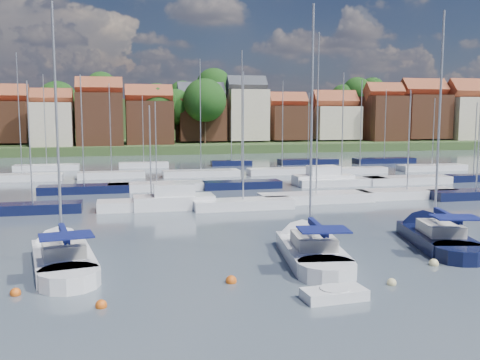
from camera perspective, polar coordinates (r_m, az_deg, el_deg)
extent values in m
plane|color=#404C58|center=(67.78, -4.35, 0.01)|extent=(260.00, 260.00, 0.00)
cube|color=white|center=(30.99, -18.33, -8.37)|extent=(4.15, 7.58, 1.20)
cone|color=white|center=(35.34, -18.89, -6.50)|extent=(3.53, 3.94, 2.99)
cylinder|color=white|center=(27.55, -17.75, -10.29)|extent=(3.45, 3.45, 1.20)
cube|color=beige|center=(30.27, -18.33, -6.88)|extent=(2.57, 3.30, 0.70)
cylinder|color=#B2B2B7|center=(30.43, -18.94, 5.17)|extent=(0.14, 0.14, 13.30)
cylinder|color=#B2B2B7|center=(29.11, -18.24, -5.71)|extent=(0.77, 3.95, 0.10)
cube|color=#101753|center=(29.08, -18.25, -5.42)|extent=(0.93, 3.79, 0.35)
cube|color=#101753|center=(27.78, -18.06, -5.67)|extent=(2.81, 2.20, 0.08)
cube|color=white|center=(31.31, 7.61, -7.91)|extent=(4.08, 7.67, 1.20)
cone|color=white|center=(35.65, 6.06, -6.03)|extent=(3.53, 3.96, 3.04)
cylinder|color=white|center=(27.90, 9.21, -9.82)|extent=(3.45, 3.45, 1.20)
cube|color=beige|center=(30.60, 7.84, -6.43)|extent=(2.55, 3.32, 0.70)
cylinder|color=#B2B2B7|center=(30.76, 7.64, 5.71)|extent=(0.14, 0.14, 13.52)
cylinder|color=#B2B2B7|center=(29.45, 8.29, -5.28)|extent=(0.69, 4.03, 0.10)
cube|color=#101753|center=(29.42, 8.30, -4.99)|extent=(0.86, 3.86, 0.35)
cube|color=#101753|center=(28.13, 8.90, -5.25)|extent=(2.82, 2.18, 0.08)
cube|color=black|center=(36.47, 20.24, -6.14)|extent=(4.60, 7.78, 1.20)
cone|color=black|center=(40.67, 18.04, -4.71)|extent=(3.75, 4.13, 3.03)
cylinder|color=black|center=(33.18, 22.42, -7.53)|extent=(3.64, 3.64, 1.20)
cube|color=beige|center=(35.81, 20.59, -4.84)|extent=(2.75, 3.43, 0.70)
cylinder|color=#B2B2B7|center=(36.05, 20.48, 5.73)|extent=(0.14, 0.14, 13.79)
cylinder|color=#B2B2B7|center=(34.72, 21.23, -3.80)|extent=(1.01, 3.96, 0.10)
cube|color=#101753|center=(34.69, 21.24, -3.56)|extent=(1.16, 3.81, 0.35)
cube|color=#101753|center=(33.47, 22.06, -3.71)|extent=(2.92, 2.36, 0.08)
cube|color=white|center=(24.96, 10.01, -11.99)|extent=(2.97, 1.53, 0.57)
cylinder|color=white|center=(24.91, 10.02, -11.65)|extent=(1.34, 1.34, 0.36)
sphere|color=#D85914|center=(27.24, -22.82, -11.26)|extent=(0.49, 0.49, 0.49)
sphere|color=#D85914|center=(24.45, -14.59, -13.03)|extent=(0.51, 0.51, 0.51)
sphere|color=#D85914|center=(26.93, -0.95, -10.90)|extent=(0.55, 0.55, 0.55)
sphere|color=beige|center=(27.63, 15.86, -10.71)|extent=(0.46, 0.46, 0.46)
sphere|color=#D85914|center=(36.06, 5.12, -6.28)|extent=(0.48, 0.48, 0.48)
sphere|color=beige|center=(31.72, 19.95, -8.55)|extent=(0.53, 0.53, 0.53)
sphere|color=#D85914|center=(33.72, -18.29, -7.56)|extent=(0.48, 0.48, 0.48)
cube|color=black|center=(48.23, -21.23, -2.91)|extent=(8.01, 2.24, 1.00)
cylinder|color=#B2B2B7|center=(47.63, -21.53, 3.71)|extent=(0.12, 0.12, 10.16)
cube|color=white|center=(47.46, -9.44, -2.68)|extent=(9.22, 2.58, 1.00)
cylinder|color=#B2B2B7|center=(46.91, -9.55, 2.85)|extent=(0.12, 0.12, 8.18)
cube|color=white|center=(47.05, 0.34, -2.67)|extent=(8.78, 2.46, 1.00)
cylinder|color=#B2B2B7|center=(46.41, 0.35, 4.69)|extent=(0.12, 0.12, 11.06)
cube|color=white|center=(51.22, 8.11, -1.94)|extent=(10.79, 3.02, 1.00)
cylinder|color=#B2B2B7|center=(50.60, 8.27, 6.97)|extent=(0.12, 0.12, 14.87)
cube|color=white|center=(55.76, 17.37, -1.46)|extent=(10.13, 2.84, 1.00)
cylinder|color=#B2B2B7|center=(55.25, 17.57, 3.98)|extent=(0.12, 0.12, 9.59)
cube|color=black|center=(57.75, 23.85, -1.46)|extent=(9.52, 2.67, 1.00)
cylinder|color=#B2B2B7|center=(57.22, 24.17, 4.88)|extent=(0.12, 0.12, 11.77)
cube|color=white|center=(47.40, -7.06, -2.47)|extent=(7.00, 2.60, 1.40)
cube|color=white|center=(47.23, -7.08, -1.15)|extent=(3.50, 2.20, 1.30)
cube|color=black|center=(58.79, -16.27, -1.00)|extent=(9.30, 2.60, 1.00)
cylinder|color=#B2B2B7|center=(58.28, -16.48, 5.09)|extent=(0.12, 0.12, 11.48)
cube|color=white|center=(59.20, -8.88, -0.74)|extent=(10.40, 2.91, 1.00)
cylinder|color=#B2B2B7|center=(58.74, -8.97, 3.98)|extent=(0.12, 0.12, 8.77)
cube|color=black|center=(59.89, 0.20, -0.57)|extent=(8.80, 2.46, 1.00)
cylinder|color=#B2B2B7|center=(59.36, 0.20, 6.79)|extent=(0.12, 0.12, 14.33)
cube|color=white|center=(63.54, 10.74, -0.25)|extent=(10.73, 3.00, 1.00)
cylinder|color=#B2B2B7|center=(63.06, 10.88, 5.68)|extent=(0.12, 0.12, 12.14)
cube|color=white|center=(67.19, 17.40, -0.06)|extent=(10.48, 2.93, 1.00)
cylinder|color=#B2B2B7|center=(66.76, 17.58, 4.75)|extent=(0.12, 0.12, 10.28)
cube|color=black|center=(72.31, 23.61, 0.16)|extent=(6.84, 1.91, 1.00)
cylinder|color=#B2B2B7|center=(71.93, 23.81, 4.04)|extent=(0.12, 0.12, 8.82)
cube|color=white|center=(63.54, 8.84, -0.07)|extent=(7.00, 2.60, 1.40)
cube|color=white|center=(63.42, 8.86, 0.91)|extent=(3.50, 2.20, 1.30)
cube|color=white|center=(72.11, -22.20, 0.21)|extent=(9.71, 2.72, 1.00)
cylinder|color=#B2B2B7|center=(71.67, -22.50, 6.52)|extent=(0.12, 0.12, 14.88)
cube|color=white|center=(71.47, -13.53, 0.48)|extent=(8.49, 2.38, 1.00)
cylinder|color=#B2B2B7|center=(71.04, -13.67, 5.42)|extent=(0.12, 0.12, 11.31)
cube|color=white|center=(71.56, -4.19, 0.67)|extent=(10.16, 2.85, 1.00)
cylinder|color=#B2B2B7|center=(71.12, -4.24, 6.92)|extent=(0.12, 0.12, 14.59)
cube|color=white|center=(74.26, 4.51, 0.90)|extent=(9.53, 2.67, 1.00)
cylinder|color=#B2B2B7|center=(73.85, 4.56, 5.88)|extent=(0.12, 0.12, 11.91)
cube|color=white|center=(77.00, 12.65, 0.97)|extent=(7.62, 2.13, 1.00)
cylinder|color=#B2B2B7|center=(76.60, 12.78, 5.85)|extent=(0.12, 0.12, 12.13)
cube|color=white|center=(83.83, 19.79, 1.20)|extent=(10.17, 2.85, 1.00)
cylinder|color=#B2B2B7|center=(83.49, 19.94, 4.87)|extent=(0.12, 0.12, 9.73)
cube|color=white|center=(84.07, -19.90, 1.21)|extent=(9.24, 2.59, 1.00)
cylinder|color=#B2B2B7|center=(83.69, -20.10, 6.04)|extent=(0.12, 0.12, 13.17)
cube|color=white|center=(84.28, -10.23, 1.54)|extent=(7.57, 2.12, 1.00)
cylinder|color=#B2B2B7|center=(83.94, -10.31, 5.36)|extent=(0.12, 0.12, 10.24)
cube|color=black|center=(86.24, -0.92, 1.77)|extent=(6.58, 1.84, 1.00)
cylinder|color=#B2B2B7|center=(85.94, -0.93, 4.77)|extent=(0.12, 0.12, 8.01)
cube|color=black|center=(89.81, 7.26, 1.93)|extent=(9.92, 2.78, 1.00)
cylinder|color=#B2B2B7|center=(89.48, 7.32, 5.73)|extent=(0.12, 0.12, 10.92)
cube|color=black|center=(94.33, 15.11, 1.99)|extent=(10.55, 2.95, 1.00)
cylinder|color=#B2B2B7|center=(94.01, 15.24, 5.79)|extent=(0.12, 0.12, 11.51)
cube|color=#304924|center=(144.08, -8.99, 3.80)|extent=(200.00, 70.00, 3.00)
cube|color=#304924|center=(168.84, -9.62, 5.85)|extent=(200.00, 60.00, 14.00)
cube|color=brown|center=(126.53, -23.86, 5.68)|extent=(10.37, 9.97, 8.73)
cube|color=brown|center=(126.57, -23.99, 8.23)|extent=(10.57, 5.13, 5.13)
cube|color=beige|center=(116.23, -19.35, 5.57)|extent=(8.09, 8.80, 8.96)
cube|color=brown|center=(116.25, -19.46, 8.27)|extent=(8.25, 4.00, 4.00)
cube|color=brown|center=(116.50, -14.70, 6.24)|extent=(9.36, 10.17, 10.97)
cube|color=brown|center=(116.62, -14.80, 9.50)|extent=(9.54, 4.63, 4.63)
cube|color=brown|center=(118.38, -9.64, 6.00)|extent=(9.90, 8.56, 9.42)
cube|color=brown|center=(118.43, -9.70, 8.87)|extent=(10.10, 4.90, 4.90)
cube|color=brown|center=(124.64, -4.18, 6.43)|extent=(10.59, 8.93, 9.49)
cube|color=#383A42|center=(124.72, -4.20, 9.20)|extent=(10.80, 5.24, 5.24)
cube|color=beige|center=(125.88, 0.69, 6.94)|extent=(9.01, 8.61, 11.65)
cube|color=#383A42|center=(126.05, 0.70, 10.09)|extent=(9.19, 4.46, 4.46)
cube|color=brown|center=(129.91, 5.08, 6.11)|extent=(9.10, 9.34, 8.00)
cube|color=brown|center=(129.93, 5.11, 8.37)|extent=(9.28, 4.50, 4.50)
cube|color=beige|center=(133.65, 9.97, 6.03)|extent=(10.86, 9.59, 7.88)
cube|color=brown|center=(133.67, 10.02, 8.29)|extent=(11.07, 5.37, 5.37)
cube|color=brown|center=(136.30, 15.02, 6.32)|extent=(9.18, 9.96, 10.97)
cube|color=brown|center=(136.40, 15.11, 9.09)|extent=(9.36, 4.54, 4.54)
cube|color=brown|center=(143.10, 18.85, 6.40)|extent=(11.39, 9.67, 10.76)
cube|color=brown|center=(143.22, 18.96, 9.11)|extent=(11.62, 5.64, 5.64)
cube|color=beige|center=(148.74, 23.45, 5.99)|extent=(12.95, 8.52, 10.80)
cube|color=brown|center=(148.84, 23.59, 8.67)|extent=(13.21, 6.41, 6.41)
cylinder|color=#382619|center=(156.96, 12.30, 6.98)|extent=(0.50, 0.50, 4.47)
sphere|color=#1B4D18|center=(157.08, 12.36, 9.20)|extent=(8.18, 8.18, 8.18)
cylinder|color=#382619|center=(123.26, -6.71, 4.94)|extent=(0.50, 0.50, 4.46)
sphere|color=#1B4D18|center=(123.19, -6.75, 7.75)|extent=(8.15, 8.15, 8.15)
cylinder|color=#382619|center=(142.45, -2.79, 7.17)|extent=(0.50, 0.50, 5.15)
sphere|color=#1B4D18|center=(142.63, -2.81, 9.98)|extent=(9.41, 9.41, 9.41)
cylinder|color=#382619|center=(142.86, -14.50, 7.00)|extent=(0.50, 0.50, 4.56)
sphere|color=#1B4D18|center=(143.01, -14.58, 9.47)|extent=(8.34, 8.34, 8.34)
cylinder|color=#382619|center=(132.48, -18.76, 4.91)|extent=(0.50, 0.50, 5.15)
sphere|color=#1B4D18|center=(132.44, -18.88, 7.93)|extent=(9.42, 9.42, 9.42)
cylinder|color=#382619|center=(133.45, -2.71, 4.99)|extent=(0.50, 0.50, 3.77)
sphere|color=#1B4D18|center=(133.36, -2.72, 7.19)|extent=(6.89, 6.89, 6.89)
cylinder|color=#382619|center=(119.06, -3.76, 5.08)|extent=(0.50, 0.50, 5.21)
sphere|color=#1B4D18|center=(119.03, -3.79, 8.49)|extent=(9.53, 9.53, 9.53)
cylinder|color=#382619|center=(147.06, 16.39, 4.75)|extent=(0.50, 0.50, 2.97)
sphere|color=#1B4D18|center=(146.98, 16.44, 6.32)|extent=(5.44, 5.44, 5.44)
cylinder|color=#382619|center=(120.67, -8.78, 4.95)|extent=(0.50, 0.50, 4.84)
sphere|color=#1B4D18|center=(120.61, -8.84, 8.07)|extent=(8.85, 8.85, 8.85)
cylinder|color=#382619|center=(155.45, 10.89, 6.89)|extent=(0.50, 0.50, 3.72)
sphere|color=#1B4D18|center=(155.53, 10.94, 8.75)|extent=(6.80, 6.80, 6.80)
cylinder|color=#382619|center=(136.69, 15.04, 4.86)|extent=(0.50, 0.50, 4.05)
sphere|color=#1B4D18|center=(136.62, 15.12, 7.17)|extent=(7.40, 7.40, 7.40)
cylinder|color=#382619|center=(140.82, -6.14, 6.87)|extent=(0.50, 0.50, 3.93)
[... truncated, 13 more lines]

